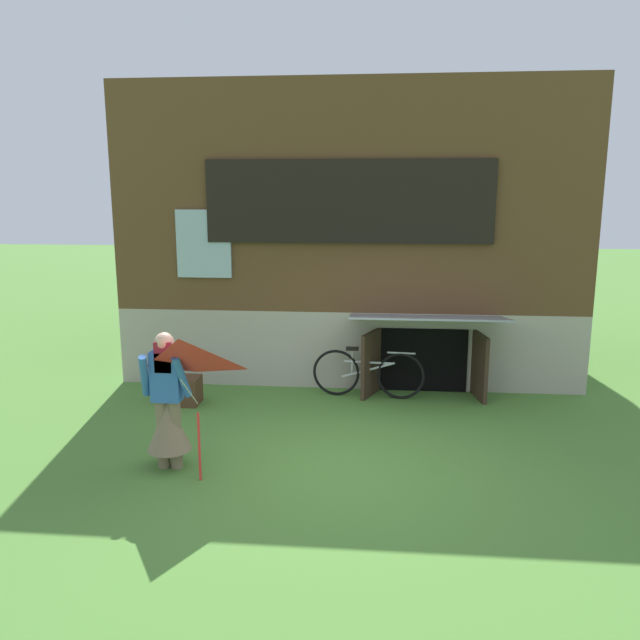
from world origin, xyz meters
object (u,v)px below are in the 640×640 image
person (168,412)px  kite (180,376)px  bicycle_silver (368,373)px  wooden_crate (183,390)px

person → kite: size_ratio=1.03×
person → bicycle_silver: bearing=58.5°
kite → person: bearing=122.8°
person → bicycle_silver: size_ratio=0.93×
kite → wooden_crate: size_ratio=3.18×
wooden_crate → person: bearing=-76.6°
person → kite: 0.89m
bicycle_silver → kite: bearing=-114.7°
bicycle_silver → wooden_crate: size_ratio=3.55×
person → kite: person is taller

